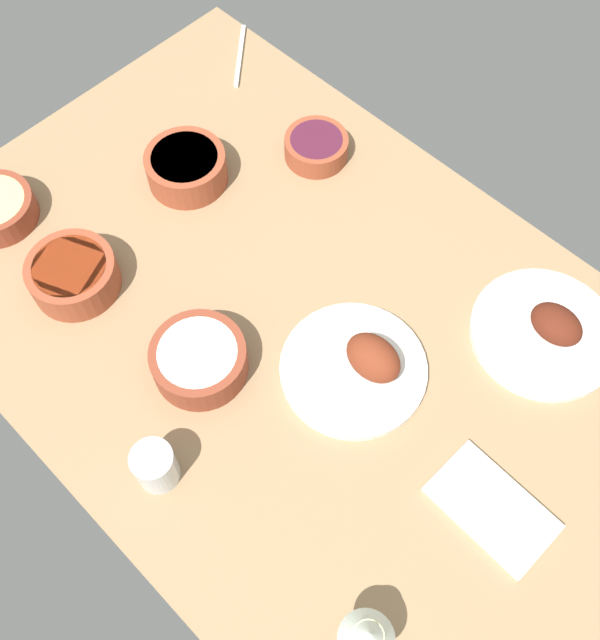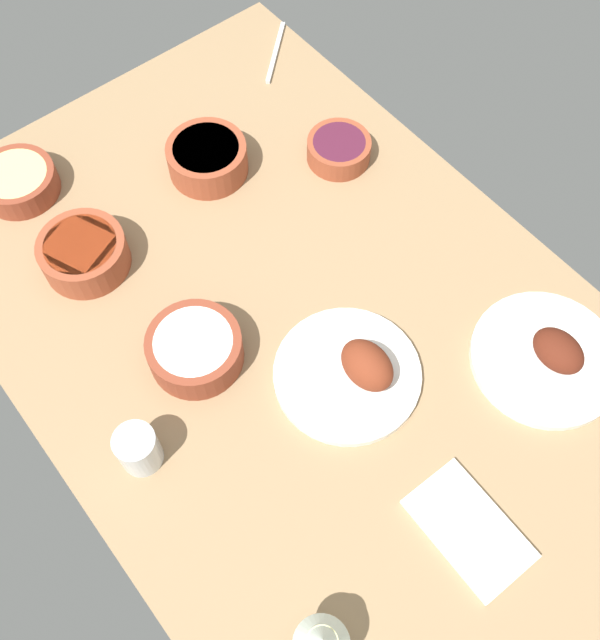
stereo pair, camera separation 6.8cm
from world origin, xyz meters
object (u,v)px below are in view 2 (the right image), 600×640
bowl_sauce (84,253)px  spoon_loose (276,52)px  bowl_onions (339,149)px  water_tumbler (138,449)px  plate_near_viewer (353,372)px  plate_far_side (548,356)px  bowl_soup (207,158)px  folded_napkin (469,529)px  bowl_cream (195,349)px  bowl_potatoes (18,181)px

bowl_sauce → spoon_loose: size_ratio=0.85×
bowl_onions → spoon_loose: 31.68cm
bowl_onions → spoon_loose: bearing=-15.4°
water_tumbler → bowl_sauce: bearing=-18.5°
plate_near_viewer → bowl_sauce: (46.58, 22.14, 1.26)cm
plate_near_viewer → plate_far_side: 32.37cm
bowl_soup → spoon_loose: 34.40cm
plate_far_side → folded_napkin: (-11.48, 29.84, -1.01)cm
plate_far_side → water_tumbler: bearing=65.2°
bowl_cream → bowl_soup: bearing=-38.5°
folded_napkin → spoon_loose: (97.06, -39.92, -0.20)cm
folded_napkin → bowl_sauce: bearing=14.2°
plate_near_viewer → bowl_cream: (19.02, 17.77, 1.16)cm
plate_far_side → bowl_soup: 71.31cm
water_tumbler → spoon_loose: water_tumbler is taller
plate_far_side → bowl_cream: 58.04cm
water_tumbler → bowl_cream: bearing=-62.0°
bowl_onions → bowl_soup: 25.20cm
plate_far_side → spoon_loose: 86.18cm
bowl_sauce → bowl_onions: size_ratio=1.25×
bowl_sauce → bowl_onions: 51.59cm
bowl_sauce → bowl_cream: bearing=-171.0°
bowl_onions → bowl_cream: bearing=111.3°
bowl_soup → folded_napkin: size_ratio=0.82×
bowl_cream → folded_napkin: bowl_cream is taller
bowl_sauce → bowl_potatoes: (22.18, 1.08, -0.66)cm
bowl_soup → water_tumbler: (-40.25, 41.53, 0.48)cm
plate_near_viewer → bowl_potatoes: (68.76, 23.22, 0.60)cm
bowl_potatoes → bowl_onions: bearing=-121.4°
plate_near_viewer → spoon_loose: (67.57, -36.97, -1.71)cm
bowl_sauce → spoon_loose: 62.79cm
bowl_cream → spoon_loose: size_ratio=0.86×
plate_near_viewer → bowl_potatoes: bearing=18.7°
plate_near_viewer → bowl_soup: plate_near_viewer is taller
plate_near_viewer → plate_far_side: bearing=-123.8°
plate_near_viewer → plate_far_side: size_ratio=0.98×
bowl_potatoes → water_tumbler: (-58.50, 11.05, 1.21)cm
plate_near_viewer → water_tumbler: 35.82cm
plate_far_side → bowl_sauce: plate_far_side is taller
bowl_soup → water_tumbler: bearing=134.1°
bowl_onions → bowl_cream: 49.75cm
bowl_onions → bowl_sauce: bearing=79.4°
bowl_cream → plate_far_side: bearing=-129.7°
bowl_onions → folded_napkin: 73.69cm
bowl_potatoes → bowl_cream: bearing=-173.8°
bowl_soup → folded_napkin: 80.70cm
bowl_cream → water_tumbler: size_ratio=2.00×
plate_far_side → bowl_potatoes: 100.20cm
bowl_onions → plate_far_side: bearing=178.3°
plate_far_side → bowl_sauce: size_ratio=1.61×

